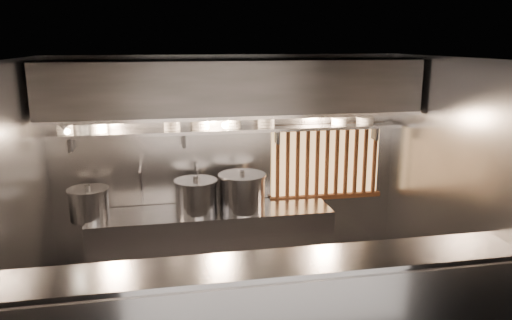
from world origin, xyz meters
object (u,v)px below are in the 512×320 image
object	(u,v)px
pendant_bulb	(225,125)
stock_pot_right	(242,192)
stock_pot_left	(89,204)
heat_lamp	(64,126)
stock_pot_mid	(196,196)

from	to	relation	value
pendant_bulb	stock_pot_right	world-z (taller)	pendant_bulb
pendant_bulb	stock_pot_left	size ratio (longest dim) A/B	0.32
heat_lamp	stock_pot_mid	bearing A→B (deg)	9.82
heat_lamp	stock_pot_right	distance (m)	2.20
stock_pot_left	stock_pot_mid	xyz separation A→B (m)	(1.26, -0.01, 0.02)
heat_lamp	stock_pot_left	distance (m)	1.02
stock_pot_right	pendant_bulb	bearing A→B (deg)	148.53
pendant_bulb	stock_pot_mid	bearing A→B (deg)	-164.74
heat_lamp	stock_pot_left	size ratio (longest dim) A/B	0.59
pendant_bulb	stock_pot_left	world-z (taller)	pendant_bulb
heat_lamp	pendant_bulb	distance (m)	1.83
heat_lamp	stock_pot_left	xyz separation A→B (m)	(0.15, 0.26, -0.98)
heat_lamp	stock_pot_mid	distance (m)	1.72
stock_pot_left	stock_pot_right	distance (m)	1.84
stock_pot_mid	stock_pot_right	xyz separation A→B (m)	(0.57, -0.01, 0.02)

